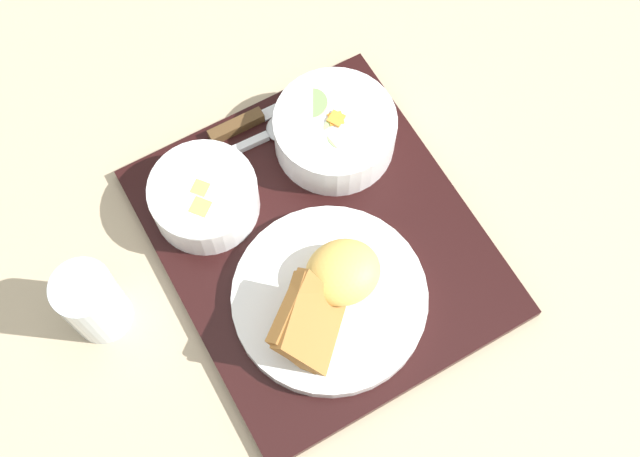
{
  "coord_description": "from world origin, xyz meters",
  "views": [
    {
      "loc": [
        0.3,
        -0.13,
        0.83
      ],
      "look_at": [
        0.0,
        0.0,
        0.04
      ],
      "focal_mm": 45.0,
      "sensor_mm": 36.0,
      "label": 1
    }
  ],
  "objects": [
    {
      "name": "bowl_soup",
      "position": [
        -0.09,
        -0.1,
        0.04
      ],
      "size": [
        0.12,
        0.12,
        0.05
      ],
      "color": "white",
      "rests_on": "serving_tray"
    },
    {
      "name": "plate_main",
      "position": [
        0.07,
        -0.02,
        0.03
      ],
      "size": [
        0.21,
        0.21,
        0.08
      ],
      "color": "white",
      "rests_on": "serving_tray"
    },
    {
      "name": "serving_tray",
      "position": [
        0.0,
        0.0,
        0.01
      ],
      "size": [
        0.4,
        0.36,
        0.01
      ],
      "color": "black",
      "rests_on": "ground_plane"
    },
    {
      "name": "knife",
      "position": [
        -0.17,
        -0.01,
        0.02
      ],
      "size": [
        0.03,
        0.19,
        0.01
      ],
      "rotation": [
        0.0,
        0.0,
        1.66
      ],
      "color": "silver",
      "rests_on": "serving_tray"
    },
    {
      "name": "glass_water",
      "position": [
        -0.02,
        -0.24,
        0.04
      ],
      "size": [
        0.06,
        0.06,
        0.1
      ],
      "color": "silver",
      "rests_on": "ground_plane"
    },
    {
      "name": "ground_plane",
      "position": [
        0.0,
        0.0,
        0.0
      ],
      "size": [
        4.0,
        4.0,
        0.0
      ],
      "primitive_type": "plane",
      "color": "tan"
    },
    {
      "name": "bowl_salad",
      "position": [
        -0.1,
        0.06,
        0.04
      ],
      "size": [
        0.14,
        0.14,
        0.06
      ],
      "color": "white",
      "rests_on": "serving_tray"
    },
    {
      "name": "spoon",
      "position": [
        -0.14,
        -0.0,
        0.02
      ],
      "size": [
        0.04,
        0.14,
        0.01
      ],
      "rotation": [
        0.0,
        0.0,
        1.63
      ],
      "color": "silver",
      "rests_on": "serving_tray"
    }
  ]
}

